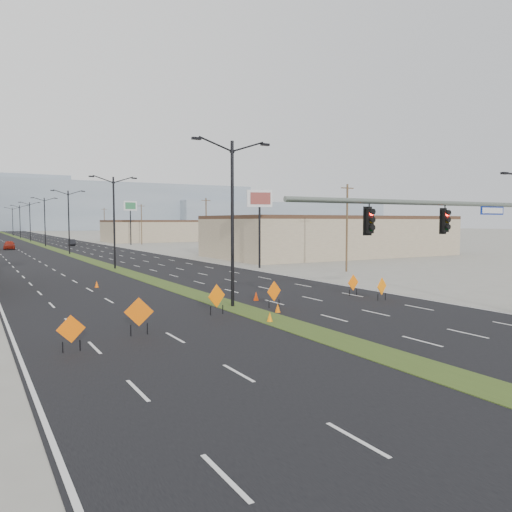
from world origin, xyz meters
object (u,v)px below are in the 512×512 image
streetlight_2 (69,220)px  streetlight_3 (45,220)px  car_left (9,245)px  construction_sign_3 (274,292)px  construction_sign_0 (71,330)px  car_mid (72,242)px  cone_1 (270,317)px  cone_2 (256,296)px  streetlight_5 (20,221)px  streetlight_4 (30,220)px  construction_sign_4 (353,283)px  cone_0 (278,308)px  construction_sign_2 (217,297)px  signal_mast (469,229)px  streetlight_1 (114,219)px  pole_sign_east_near (260,205)px  streetlight_6 (13,221)px  construction_sign_1 (139,313)px  pole_sign_east_far (130,209)px  cone_3 (97,284)px  construction_sign_5 (382,287)px

streetlight_2 → streetlight_3: size_ratio=1.00×
car_left → construction_sign_3: bearing=-78.0°
construction_sign_0 → car_mid: bearing=77.1°
streetlight_3 → car_left: size_ratio=2.09×
cone_1 → cone_2: 7.06m
streetlight_5 → cone_1: 145.22m
streetlight_4 → construction_sign_3: (2.00, -113.57, -4.47)m
streetlight_4 → construction_sign_4: streetlight_4 is taller
cone_0 → construction_sign_2: bearing=161.5°
car_left → cone_1: bearing=-80.1°
car_mid → cone_2: (-3.00, -84.14, -0.37)m
signal_mast → streetlight_1: size_ratio=1.63×
construction_sign_4 → construction_sign_0: bearing=-174.2°
pole_sign_east_near → car_mid: bearing=118.3°
streetlight_3 → car_left: (-7.26, -8.23, -4.60)m
car_mid → construction_sign_2: 87.70m
construction_sign_0 → cone_2: bearing=27.2°
streetlight_6 → pole_sign_east_near: 147.70m
construction_sign_1 → pole_sign_east_near: pole_sign_east_near is taller
cone_2 → pole_sign_east_far: (14.82, 80.66, 7.57)m
car_left → construction_sign_0: size_ratio=3.18×
signal_mast → pole_sign_east_far: pole_sign_east_far is taller
streetlight_5 → streetlight_4: bearing=-90.0°
pole_sign_east_near → streetlight_2: bearing=132.6°
signal_mast → streetlight_4: size_ratio=1.63×
construction_sign_2 → construction_sign_4: size_ratio=1.15×
construction_sign_1 → construction_sign_4: (16.63, 4.50, -0.17)m
car_mid → streetlight_2: bearing=-92.4°
streetlight_3 → streetlight_5: (0.00, 56.00, 0.00)m
pole_sign_east_far → car_left: bearing=-179.5°
streetlight_1 → car_left: bearing=98.6°
construction_sign_3 → pole_sign_east_near: bearing=44.1°
streetlight_6 → cone_3: (-5.22, -154.88, -5.15)m
pole_sign_east_far → construction_sign_3: bearing=-114.0°
streetlight_6 → cone_0: 171.13m
streetlight_3 → signal_mast: bearing=-84.8°
construction_sign_5 → pole_sign_east_near: size_ratio=0.18×
construction_sign_2 → construction_sign_0: bearing=-173.6°
construction_sign_3 → cone_1: size_ratio=3.01×
cone_0 → pole_sign_east_near: pole_sign_east_near is taller
streetlight_3 → streetlight_4: 28.00m
car_left → pole_sign_east_near: size_ratio=0.55×
car_left → construction_sign_3: 77.89m
construction_sign_3 → construction_sign_4: bearing=-7.0°
pole_sign_east_near → cone_0: bearing=-97.9°
streetlight_1 → construction_sign_3: size_ratio=6.21×
car_left → pole_sign_east_far: size_ratio=0.50×
car_left → construction_sign_1: construction_sign_1 is taller
streetlight_4 → construction_sign_0: streetlight_4 is taller
construction_sign_1 → cone_2: size_ratio=2.99×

